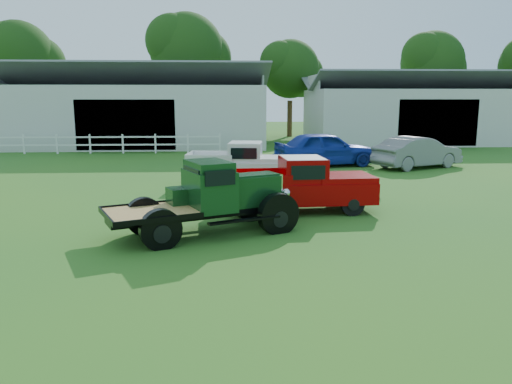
{
  "coord_description": "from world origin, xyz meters",
  "views": [
    {
      "loc": [
        -0.51,
        -11.32,
        3.44
      ],
      "look_at": [
        0.2,
        1.2,
        1.05
      ],
      "focal_mm": 35.0,
      "sensor_mm": 36.0,
      "label": 1
    }
  ],
  "objects_px": {
    "red_pickup": "(299,184)",
    "misc_car_blue": "(325,149)",
    "white_pickup": "(243,164)",
    "misc_car_grey": "(418,152)",
    "vintage_flatbed": "(206,198)"
  },
  "relations": [
    {
      "from": "white_pickup",
      "to": "red_pickup",
      "type": "bearing_deg",
      "value": -65.04
    },
    {
      "from": "vintage_flatbed",
      "to": "white_pickup",
      "type": "bearing_deg",
      "value": 57.13
    },
    {
      "from": "misc_car_blue",
      "to": "misc_car_grey",
      "type": "xyz_separation_m",
      "value": [
        4.42,
        -0.94,
        -0.1
      ]
    },
    {
      "from": "white_pickup",
      "to": "misc_car_blue",
      "type": "bearing_deg",
      "value": 58.16
    },
    {
      "from": "red_pickup",
      "to": "white_pickup",
      "type": "distance_m",
      "value": 4.98
    },
    {
      "from": "white_pickup",
      "to": "misc_car_blue",
      "type": "xyz_separation_m",
      "value": [
        4.31,
        5.39,
        0.04
      ]
    },
    {
      "from": "red_pickup",
      "to": "misc_car_grey",
      "type": "xyz_separation_m",
      "value": [
        7.18,
        9.18,
        -0.07
      ]
    },
    {
      "from": "white_pickup",
      "to": "vintage_flatbed",
      "type": "bearing_deg",
      "value": -92.51
    },
    {
      "from": "white_pickup",
      "to": "misc_car_grey",
      "type": "bearing_deg",
      "value": 33.79
    },
    {
      "from": "vintage_flatbed",
      "to": "red_pickup",
      "type": "bearing_deg",
      "value": 17.81
    },
    {
      "from": "misc_car_grey",
      "to": "vintage_flatbed",
      "type": "bearing_deg",
      "value": 113.96
    },
    {
      "from": "red_pickup",
      "to": "misc_car_blue",
      "type": "bearing_deg",
      "value": 71.13
    },
    {
      "from": "vintage_flatbed",
      "to": "misc_car_grey",
      "type": "height_order",
      "value": "vintage_flatbed"
    },
    {
      "from": "white_pickup",
      "to": "misc_car_grey",
      "type": "relative_size",
      "value": 0.98
    },
    {
      "from": "white_pickup",
      "to": "misc_car_blue",
      "type": "relative_size",
      "value": 0.89
    }
  ]
}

